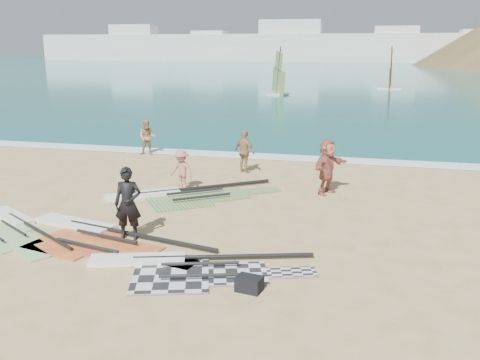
% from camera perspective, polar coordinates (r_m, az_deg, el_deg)
% --- Properties ---
extents(ground, '(300.00, 300.00, 0.00)m').
position_cam_1_polar(ground, '(13.74, -7.49, -7.86)').
color(ground, tan).
rests_on(ground, ground).
extents(sea, '(300.00, 240.00, 0.06)m').
position_cam_1_polar(sea, '(143.98, 12.31, 11.94)').
color(sea, '#0C5057').
rests_on(sea, ground).
extents(surf_line, '(300.00, 1.20, 0.04)m').
position_cam_1_polar(surf_line, '(25.11, 2.72, 2.45)').
color(surf_line, white).
rests_on(surf_line, ground).
extents(far_town, '(160.00, 8.00, 12.00)m').
position_cam_1_polar(far_town, '(163.10, 6.94, 13.98)').
color(far_town, white).
rests_on(far_town, ground).
extents(rig_grey, '(5.56, 3.07, 0.20)m').
position_cam_1_polar(rig_grey, '(12.84, -6.28, -9.21)').
color(rig_grey, black).
rests_on(rig_grey, ground).
extents(rig_green, '(4.34, 3.67, 0.19)m').
position_cam_1_polar(rig_green, '(16.74, -23.30, -4.66)').
color(rig_green, '#5BC92B').
rests_on(rig_green, ground).
extents(rig_orange, '(5.81, 4.55, 0.20)m').
position_cam_1_polar(rig_orange, '(18.71, -6.32, -1.61)').
color(rig_orange, orange).
rests_on(rig_orange, ground).
extents(rig_red, '(6.01, 3.04, 0.20)m').
position_cam_1_polar(rig_red, '(15.22, -15.23, -5.81)').
color(rig_red, '#BE1C3F').
rests_on(rig_red, ground).
extents(gear_bag_near, '(0.51, 0.38, 0.31)m').
position_cam_1_polar(gear_bag_near, '(18.93, -12.01, -1.32)').
color(gear_bag_near, black).
rests_on(gear_bag_near, ground).
extents(gear_bag_far, '(0.61, 0.48, 0.33)m').
position_cam_1_polar(gear_bag_far, '(11.67, 1.00, -11.01)').
color(gear_bag_far, black).
rests_on(gear_bag_far, ground).
extents(person_wetsuit, '(0.81, 0.62, 2.00)m').
position_cam_1_polar(person_wetsuit, '(14.65, -11.86, -2.49)').
color(person_wetsuit, black).
rests_on(person_wetsuit, ground).
extents(beachgoer_left, '(0.93, 0.78, 1.69)m').
position_cam_1_polar(beachgoer_left, '(25.86, -9.87, 4.51)').
color(beachgoer_left, tan).
rests_on(beachgoer_left, ground).
extents(beachgoer_mid, '(1.10, 0.85, 1.50)m').
position_cam_1_polar(beachgoer_mid, '(19.33, -6.28, 1.05)').
color(beachgoer_mid, '#BB7261').
rests_on(beachgoer_mid, ground).
extents(beachgoer_back, '(1.11, 0.88, 1.76)m').
position_cam_1_polar(beachgoer_back, '(21.90, 0.51, 3.05)').
color(beachgoer_back, '#A37D55').
rests_on(beachgoer_back, ground).
extents(beachgoer_right, '(1.36, 1.89, 1.97)m').
position_cam_1_polar(beachgoer_right, '(18.98, 9.28, 1.43)').
color(beachgoer_right, '#B05C50').
rests_on(beachgoer_right, ground).
extents(windsurfer_left, '(2.70, 2.81, 4.97)m').
position_cam_1_polar(windsurfer_left, '(55.38, 4.12, 10.39)').
color(windsurfer_left, white).
rests_on(windsurfer_left, ground).
extents(windsurfer_centre, '(2.81, 3.35, 5.01)m').
position_cam_1_polar(windsurfer_centre, '(64.90, 15.73, 10.49)').
color(windsurfer_centre, white).
rests_on(windsurfer_centre, ground).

